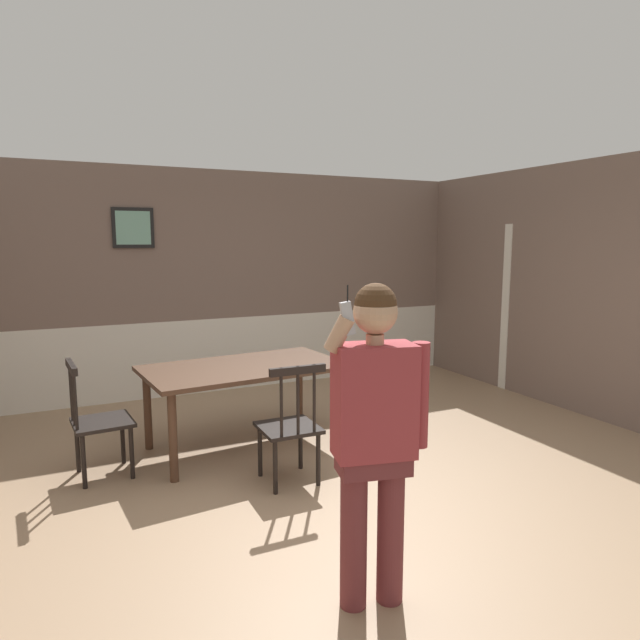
# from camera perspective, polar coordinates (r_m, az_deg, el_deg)

# --- Properties ---
(ground_plane) EXTENTS (7.38, 7.38, 0.00)m
(ground_plane) POSITION_cam_1_polar(r_m,az_deg,el_deg) (4.39, 1.88, -17.36)
(ground_plane) COLOR #9E7F60
(room_back_partition) EXTENTS (6.71, 0.17, 2.75)m
(room_back_partition) POSITION_cam_1_polar(r_m,az_deg,el_deg) (7.05, -10.37, 3.44)
(room_back_partition) COLOR #756056
(room_back_partition) RESTS_ON ground_plane
(dining_table) EXTENTS (1.86, 1.17, 0.77)m
(dining_table) POSITION_cam_1_polar(r_m,az_deg,el_deg) (5.10, -7.78, -5.59)
(dining_table) COLOR #4C3323
(dining_table) RESTS_ON ground_plane
(chair_near_window) EXTENTS (0.48, 0.48, 0.96)m
(chair_near_window) POSITION_cam_1_polar(r_m,az_deg,el_deg) (4.83, -22.00, -9.59)
(chair_near_window) COLOR black
(chair_near_window) RESTS_ON ground_plane
(chair_by_doorway) EXTENTS (0.45, 0.45, 0.97)m
(chair_by_doorway) POSITION_cam_1_polar(r_m,az_deg,el_deg) (4.38, -3.10, -10.83)
(chair_by_doorway) COLOR black
(chair_by_doorway) RESTS_ON ground_plane
(person_figure) EXTENTS (0.56, 0.30, 1.69)m
(person_figure) POSITION_cam_1_polar(r_m,az_deg,el_deg) (2.85, 5.71, -10.73)
(person_figure) COLOR brown
(person_figure) RESTS_ON ground_plane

